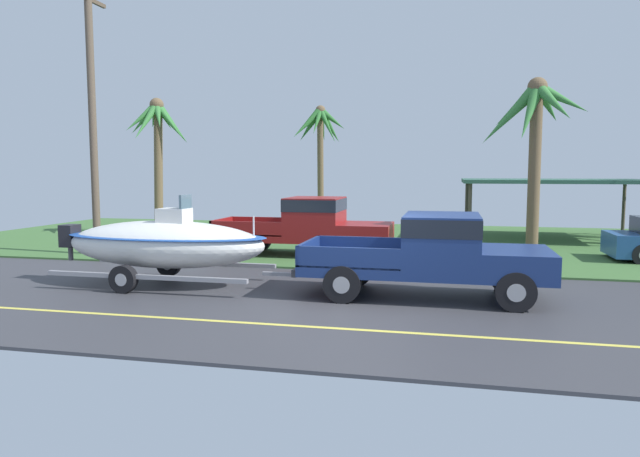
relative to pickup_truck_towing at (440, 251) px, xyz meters
name	(u,v)px	position (x,y,z in m)	size (l,w,h in m)	color
ground	(394,251)	(-1.69, 7.25, -1.04)	(36.00, 22.00, 0.11)	#38383D
pickup_truck_towing	(440,251)	(0.00, 0.00, 0.00)	(5.54, 2.14, 1.84)	navy
boat_on_trailer	(165,244)	(-6.57, 0.00, -0.01)	(6.20, 2.40, 2.21)	gray
parked_pickup_background	(314,224)	(-4.08, 5.27, 0.04)	(5.96, 1.98, 1.93)	maroon
carport_awning	(552,182)	(4.17, 11.74, 1.31)	(6.98, 4.79, 2.45)	#4C4238
palm_tree_near_right	(533,125)	(2.46, 4.79, 3.07)	(3.14, 3.09, 5.41)	brown
palm_tree_far_left	(319,133)	(-5.76, 13.41, 3.52)	(2.50, 2.64, 5.79)	brown
palm_tree_far_right	(157,132)	(-12.10, 9.95, 3.40)	(2.82, 2.99, 5.89)	brown
utility_pole	(92,116)	(-11.08, 3.91, 3.52)	(0.24, 1.80, 8.78)	brown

